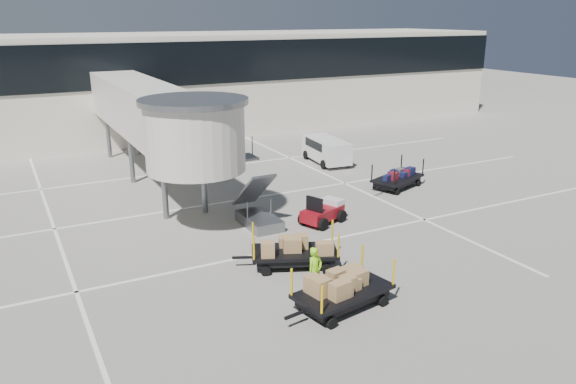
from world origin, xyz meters
name	(u,v)px	position (x,y,z in m)	size (l,w,h in m)	color
ground	(343,259)	(0.00, 0.00, 0.00)	(140.00, 140.00, 0.00)	#A9A497
lane_markings	(238,198)	(-0.67, 9.33, 0.01)	(40.00, 30.00, 0.02)	white
terminal	(144,83)	(-0.35, 29.94, 4.11)	(64.00, 12.11, 15.20)	beige
jet_bridge	(158,116)	(-3.97, 12.26, 4.28)	(5.70, 20.40, 6.03)	beige
baggage_tug	(323,212)	(1.46, 3.95, 0.53)	(2.44, 2.06, 1.45)	maroon
suitcase_cart	(399,178)	(8.26, 6.89, 0.57)	(4.02, 2.61, 1.56)	black
box_cart_near	(345,290)	(-2.10, -3.39, 0.67)	(4.23, 2.23, 1.62)	black
box_cart_far	(295,252)	(-2.04, 0.29, 0.60)	(4.12, 2.84, 1.61)	black
ground_worker	(315,271)	(-2.47, -1.99, 0.87)	(0.63, 0.42, 1.74)	#8CE317
minivan	(326,148)	(7.55, 13.78, 0.97)	(2.23, 4.42, 1.62)	silver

